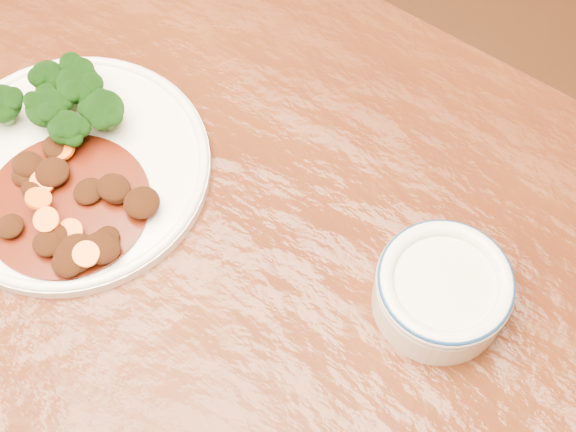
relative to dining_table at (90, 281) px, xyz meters
The scene contains 5 objects.
dining_table is the anchor object (origin of this frame).
dinner_plate 0.12m from the dining_table, 128.48° to the left, with size 0.28×0.28×0.02m.
broccoli_florets 0.19m from the dining_table, 130.11° to the left, with size 0.13×0.11×0.05m.
mince_stew 0.11m from the dining_table, 120.10° to the left, with size 0.17×0.16×0.03m.
dip_bowl 0.37m from the dining_table, 22.31° to the left, with size 0.12×0.12×0.06m.
Camera 1 is at (0.36, -0.19, 1.45)m, focal length 50.00 mm.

